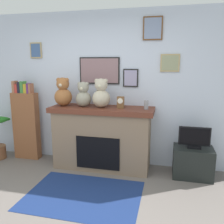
% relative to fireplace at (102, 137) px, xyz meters
% --- Properties ---
extents(back_wall, '(5.20, 0.15, 2.60)m').
position_rel_fireplace_xyz_m(back_wall, '(-0.11, 0.33, 0.78)').
color(back_wall, silver).
rests_on(back_wall, ground_plane).
extents(fireplace, '(1.69, 0.59, 1.04)m').
position_rel_fireplace_xyz_m(fireplace, '(0.00, 0.00, 0.00)').
color(fireplace, '#816A55').
rests_on(fireplace, ground_plane).
extents(bookshelf, '(0.47, 0.16, 1.43)m').
position_rel_fireplace_xyz_m(bookshelf, '(-1.47, 0.07, 0.14)').
color(bookshelf, brown).
rests_on(bookshelf, ground_plane).
extents(tv_stand, '(0.59, 0.40, 0.47)m').
position_rel_fireplace_xyz_m(tv_stand, '(1.46, -0.03, -0.29)').
color(tv_stand, black).
rests_on(tv_stand, ground_plane).
extents(television, '(0.47, 0.14, 0.33)m').
position_rel_fireplace_xyz_m(television, '(1.46, -0.03, 0.10)').
color(television, black).
rests_on(television, tv_stand).
extents(area_rug, '(1.53, 1.10, 0.01)m').
position_rel_fireplace_xyz_m(area_rug, '(0.00, -0.94, -0.52)').
color(area_rug, navy).
rests_on(area_rug, ground_plane).
extents(candle_jar, '(0.07, 0.07, 0.14)m').
position_rel_fireplace_xyz_m(candle_jar, '(0.72, -0.02, 0.58)').
color(candle_jar, gray).
rests_on(candle_jar, fireplace).
extents(mantel_clock, '(0.11, 0.08, 0.19)m').
position_rel_fireplace_xyz_m(mantel_clock, '(0.32, -0.02, 0.61)').
color(mantel_clock, brown).
rests_on(mantel_clock, fireplace).
extents(teddy_bear_cream, '(0.29, 0.29, 0.48)m').
position_rel_fireplace_xyz_m(teddy_bear_cream, '(-0.67, -0.02, 0.73)').
color(teddy_bear_cream, '#985D33').
rests_on(teddy_bear_cream, fireplace).
extents(teddy_bear_tan, '(0.25, 0.25, 0.41)m').
position_rel_fireplace_xyz_m(teddy_bear_tan, '(-0.31, -0.02, 0.70)').
color(teddy_bear_tan, gray).
rests_on(teddy_bear_tan, fireplace).
extents(teddy_bear_grey, '(0.29, 0.29, 0.47)m').
position_rel_fireplace_xyz_m(teddy_bear_grey, '(-0.00, -0.02, 0.72)').
color(teddy_bear_grey, '#BBB098').
rests_on(teddy_bear_grey, fireplace).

